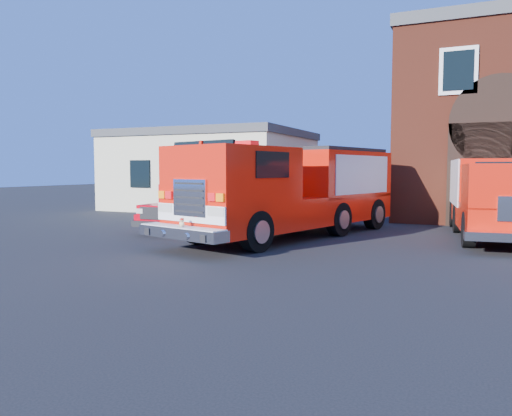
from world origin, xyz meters
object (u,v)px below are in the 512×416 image
at_px(side_building, 213,170).
at_px(pickup_truck, 193,207).
at_px(secondary_truck, 495,195).
at_px(fire_engine, 294,189).

relative_size(side_building, pickup_truck, 1.96).
distance_m(side_building, pickup_truck, 9.92).
relative_size(side_building, secondary_truck, 1.26).
xyz_separation_m(side_building, fire_engine, (8.26, -9.43, -0.65)).
height_order(side_building, secondary_truck, side_building).
distance_m(side_building, fire_engine, 12.55).
relative_size(side_building, fire_engine, 1.01).
bearing_deg(pickup_truck, fire_engine, -6.97).
distance_m(pickup_truck, secondary_truck, 10.45).
xyz_separation_m(pickup_truck, secondary_truck, (10.24, 1.97, 0.60)).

